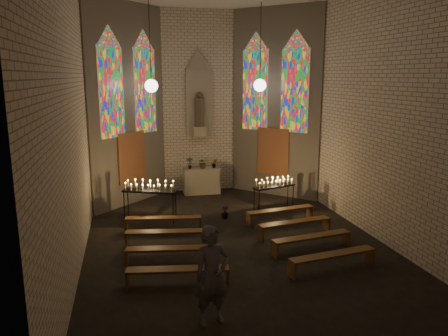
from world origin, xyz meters
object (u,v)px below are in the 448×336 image
Objects in this scene: aisle_flower_pot at (225,212)px; votive_stand_right at (274,184)px; altar at (202,181)px; votive_stand_left at (149,188)px; visitor at (212,275)px.

aisle_flower_pot is 1.96m from votive_stand_right.
altar is 0.89× the size of votive_stand_right.
votive_stand_left reaches higher than altar.
altar is at bearing 75.76° from votive_stand_left.
aisle_flower_pot is at bearing -86.20° from altar.
altar is 3.22m from aisle_flower_pot.
visitor is at bearing -105.04° from aisle_flower_pot.
altar reaches higher than aisle_flower_pot.
visitor is (-1.37, -9.10, 0.45)m from altar.
votive_stand_left is at bearing -126.44° from altar.
votive_stand_right is 7.08m from visitor.
votive_stand_left is at bearing 162.66° from votive_stand_right.
aisle_flower_pot is at bearing 15.72° from votive_stand_left.
aisle_flower_pot is 0.26× the size of votive_stand_right.
visitor reaches higher than votive_stand_right.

